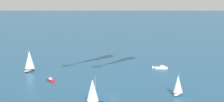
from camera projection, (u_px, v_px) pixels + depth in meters
The scene contains 6 objects.
ground_plane at pixel (114, 95), 147.38m from camera, with size 2000.00×2000.00×0.00m, color #1E517A.
sailboat_near_centre at pixel (29, 61), 193.55m from camera, with size 10.05×7.08×12.61m.
sailboat_far_port at pixel (178, 85), 146.92m from camera, with size 7.06×6.07×9.44m.
motorboat_offshore at pixel (51, 80), 171.19m from camera, with size 6.54×4.75×1.91m.
sailboat_trailing at pixel (93, 91), 134.43m from camera, with size 5.12×8.70×10.97m.
motorboat_outer_ring_c at pixel (159, 68), 201.20m from camera, with size 3.57×8.81×2.49m.
Camera 1 is at (-142.46, 10.32, 40.71)m, focal length 57.08 mm.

